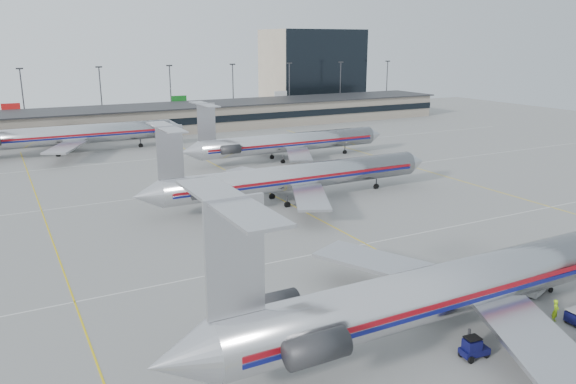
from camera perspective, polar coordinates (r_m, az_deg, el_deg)
ground at (r=54.60m, az=14.09°, el=-8.37°), size 260.00×260.00×0.00m
apron_markings at (r=61.76m, az=7.91°, el=-5.24°), size 160.00×0.15×0.02m
terminal at (r=140.17m, az=-13.63°, el=7.21°), size 162.00×17.00×6.25m
light_mast_row at (r=153.15m, az=-15.12°, el=9.79°), size 163.60×0.40×15.28m
distant_building at (r=191.02m, az=2.43°, el=12.41°), size 30.00×20.00×25.00m
jet_foreground at (r=44.60m, az=17.78°, el=-8.81°), size 49.89×29.38×13.06m
jet_second_row at (r=76.45m, az=0.40°, el=1.52°), size 44.71×26.32×11.70m
jet_third_row at (r=103.51m, az=-0.17°, el=5.05°), size 41.51×25.53×11.35m
jet_back_row at (r=117.93m, az=-21.60°, el=5.40°), size 45.76×28.15×12.51m
tug_left at (r=42.28m, az=18.30°, el=-14.84°), size 2.11×1.23×1.64m
tug_center at (r=42.93m, az=27.05°, el=-15.21°), size 2.50×1.92×1.82m
belt_loader at (r=54.23m, az=24.00°, el=-8.79°), size 4.12×2.25×2.11m
ramp_worker_near at (r=49.42m, az=25.53°, el=-10.84°), size 0.78×0.63×1.87m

